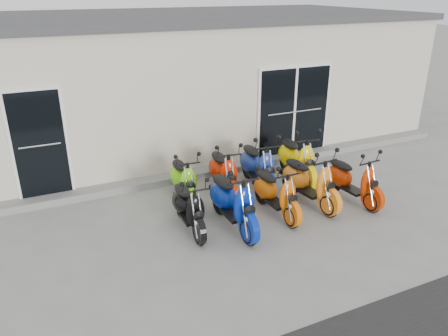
{
  "coord_description": "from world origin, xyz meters",
  "views": [
    {
      "loc": [
        -3.28,
        -6.53,
        4.05
      ],
      "look_at": [
        0.0,
        0.6,
        0.75
      ],
      "focal_mm": 35.0,
      "sensor_mm": 36.0,
      "label": 1
    }
  ],
  "objects": [
    {
      "name": "ground",
      "position": [
        0.0,
        0.0,
        0.0
      ],
      "size": [
        80.0,
        80.0,
        0.0
      ],
      "primitive_type": "plane",
      "color": "gray",
      "rests_on": "ground"
    },
    {
      "name": "building",
      "position": [
        0.0,
        5.2,
        1.6
      ],
      "size": [
        14.0,
        6.0,
        3.2
      ],
      "primitive_type": "cube",
      "color": "beige",
      "rests_on": "ground"
    },
    {
      "name": "roof_cap",
      "position": [
        0.0,
        5.2,
        3.28
      ],
      "size": [
        14.2,
        6.2,
        0.16
      ],
      "primitive_type": "cube",
      "color": "#3F3F42",
      "rests_on": "building"
    },
    {
      "name": "front_step",
      "position": [
        0.0,
        2.02,
        0.07
      ],
      "size": [
        14.0,
        0.4,
        0.15
      ],
      "primitive_type": "cube",
      "color": "gray",
      "rests_on": "ground"
    },
    {
      "name": "door_left",
      "position": [
        -3.2,
        2.17,
        1.26
      ],
      "size": [
        1.07,
        0.08,
        2.22
      ],
      "primitive_type": "cube",
      "color": "black",
      "rests_on": "front_step"
    },
    {
      "name": "door_right",
      "position": [
        2.6,
        2.17,
        1.26
      ],
      "size": [
        2.02,
        0.08,
        2.22
      ],
      "primitive_type": "cube",
      "color": "black",
      "rests_on": "front_step"
    },
    {
      "name": "scooter_front_black",
      "position": [
        -1.01,
        -0.11,
        0.57
      ],
      "size": [
        0.61,
        1.56,
        1.14
      ],
      "primitive_type": null,
      "rotation": [
        0.0,
        0.0,
        -0.03
      ],
      "color": "black",
      "rests_on": "ground"
    },
    {
      "name": "scooter_front_blue",
      "position": [
        -0.28,
        -0.36,
        0.67
      ],
      "size": [
        0.67,
        1.82,
        1.34
      ],
      "primitive_type": null,
      "rotation": [
        0.0,
        0.0,
        0.0
      ],
      "color": "#062292",
      "rests_on": "ground"
    },
    {
      "name": "scooter_front_orange_a",
      "position": [
        0.67,
        -0.26,
        0.59
      ],
      "size": [
        0.62,
        1.61,
        1.18
      ],
      "primitive_type": null,
      "rotation": [
        0.0,
        0.0,
        0.03
      ],
      "color": "#DD5F08",
      "rests_on": "ground"
    },
    {
      "name": "scooter_front_orange_b",
      "position": [
        1.48,
        -0.16,
        0.64
      ],
      "size": [
        0.82,
        1.8,
        1.29
      ],
      "primitive_type": null,
      "rotation": [
        0.0,
        0.0,
        0.11
      ],
      "color": "orange",
      "rests_on": "ground"
    },
    {
      "name": "scooter_front_red",
      "position": [
        2.36,
        -0.41,
        0.6
      ],
      "size": [
        0.73,
        1.66,
        1.19
      ],
      "primitive_type": null,
      "rotation": [
        0.0,
        0.0,
        0.09
      ],
      "color": "#B22A03",
      "rests_on": "ground"
    },
    {
      "name": "scooter_back_green",
      "position": [
        -0.7,
        1.01,
        0.58
      ],
      "size": [
        0.72,
        1.63,
        1.17
      ],
      "primitive_type": null,
      "rotation": [
        0.0,
        0.0,
        -0.09
      ],
      "color": "#6FE10F",
      "rests_on": "ground"
    },
    {
      "name": "scooter_back_red",
      "position": [
        0.15,
        0.96,
        0.62
      ],
      "size": [
        0.87,
        1.76,
        1.25
      ],
      "primitive_type": null,
      "rotation": [
        0.0,
        0.0,
        -0.16
      ],
      "color": "#BC1C03",
      "rests_on": "ground"
    },
    {
      "name": "scooter_back_blue",
      "position": [
        0.93,
        0.91,
        0.66
      ],
      "size": [
        0.82,
        1.83,
        1.31
      ],
      "primitive_type": null,
      "rotation": [
        0.0,
        0.0,
        -0.1
      ],
      "color": "navy",
      "rests_on": "ground"
    },
    {
      "name": "scooter_back_yellow",
      "position": [
        1.9,
        0.9,
        0.66
      ],
      "size": [
        0.9,
        1.87,
        1.33
      ],
      "primitive_type": null,
      "rotation": [
        0.0,
        0.0,
        -0.14
      ],
      "color": "#FFD800",
      "rests_on": "ground"
    }
  ]
}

